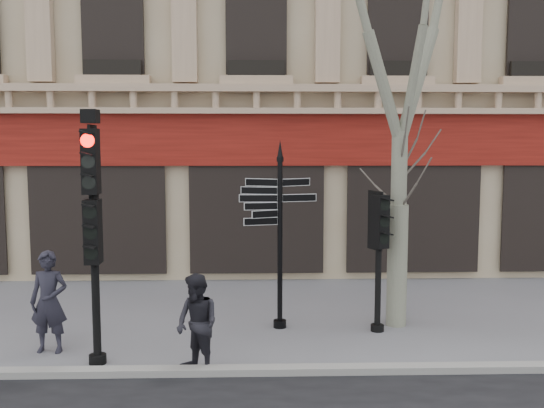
{
  "coord_description": "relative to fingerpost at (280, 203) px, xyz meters",
  "views": [
    {
      "loc": [
        -0.06,
        -10.36,
        3.56
      ],
      "look_at": [
        0.26,
        0.6,
        2.42
      ],
      "focal_mm": 40.0,
      "sensor_mm": 36.0,
      "label": 1
    }
  ],
  "objects": [
    {
      "name": "pedestrian_b",
      "position": [
        -1.37,
        -2.25,
        -1.64
      ],
      "size": [
        0.94,
        0.94,
        1.54
      ],
      "primitive_type": "imported",
      "rotation": [
        0.0,
        0.0,
        -0.8
      ],
      "color": "black",
      "rests_on": "ground"
    },
    {
      "name": "fingerpost",
      "position": [
        0.0,
        0.0,
        0.0
      ],
      "size": [
        1.59,
        1.59,
        3.59
      ],
      "rotation": [
        0.0,
        0.0,
        0.06
      ],
      "color": "black",
      "rests_on": "ground"
    },
    {
      "name": "ground",
      "position": [
        -0.42,
        -0.95,
        -2.41
      ],
      "size": [
        80.0,
        80.0,
        0.0
      ],
      "primitive_type": "plane",
      "color": "slate",
      "rests_on": "ground"
    },
    {
      "name": "traffic_signal_main",
      "position": [
        -3.01,
        -1.81,
        0.15
      ],
      "size": [
        0.45,
        0.33,
        4.05
      ],
      "rotation": [
        0.0,
        0.0,
        0.02
      ],
      "color": "black",
      "rests_on": "ground"
    },
    {
      "name": "kerb",
      "position": [
        -0.42,
        -2.35,
        -2.35
      ],
      "size": [
        80.0,
        0.25,
        0.12
      ],
      "primitive_type": "cube",
      "color": "gray",
      "rests_on": "ground"
    },
    {
      "name": "traffic_signal_secondary",
      "position": [
        1.83,
        -0.28,
        -0.61
      ],
      "size": [
        0.52,
        0.46,
        2.58
      ],
      "rotation": [
        0.0,
        0.0,
        0.4
      ],
      "color": "black",
      "rests_on": "ground"
    },
    {
      "name": "pedestrian_a",
      "position": [
        -3.95,
        -1.23,
        -1.54
      ],
      "size": [
        0.65,
        0.45,
        1.73
      ],
      "primitive_type": "imported",
      "rotation": [
        0.0,
        0.0,
        -0.06
      ],
      "color": "#211F2A",
      "rests_on": "ground"
    }
  ]
}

